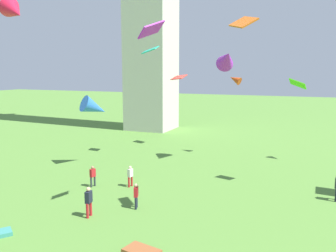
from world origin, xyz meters
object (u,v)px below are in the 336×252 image
Objects in this scene: person_1 at (136,194)px; kite_flying_5 at (14,11)px; person_2 at (89,200)px; kite_flying_0 at (150,50)px; kite_flying_2 at (179,77)px; kite_bundle_1 at (0,233)px; kite_flying_3 at (151,30)px; kite_flying_10 at (235,79)px; kite_flying_6 at (298,84)px; person_4 at (93,175)px; kite_flying_8 at (244,22)px; kite_bundle_0 at (142,252)px; kite_flying_7 at (227,59)px; kite_flying_9 at (95,108)px; person_0 at (130,175)px.

kite_flying_5 is (-10.88, 1.93, 11.93)m from person_1.
person_2 is 17.78m from kite_flying_0.
kite_bundle_1 is at bearing 108.59° from kite_flying_2.
kite_flying_10 is at bearing 21.43° from kite_flying_3.
person_4 is at bearing 40.40° from kite_flying_6.
person_2 is 10.41m from kite_flying_3.
kite_flying_8 reaches higher than kite_flying_10.
kite_flying_10 is 24.53m from kite_bundle_1.
kite_flying_10 reaches higher than kite_bundle_0.
kite_flying_8 is 12.48m from kite_bundle_0.
kite_flying_3 is 16.83m from kite_flying_10.
kite_flying_2 is 1.63× the size of kite_bundle_1.
kite_flying_3 is 12.58m from kite_flying_5.
kite_flying_6 is at bearing 45.96° from kite_bundle_1.
person_4 is 13.91m from kite_flying_0.
kite_flying_0 is at bearing 90.06° from kite_bundle_1.
person_2 is at bearing 150.69° from kite_bundle_0.
person_2 is 1.23× the size of kite_flying_10.
person_2 is (-1.96, -2.20, 0.12)m from person_1.
kite_flying_2 is 1.04× the size of kite_flying_3.
person_2 is 5.54m from person_4.
person_1 is at bearing 99.52° from kite_flying_3.
kite_flying_2 is at bearing 88.22° from kite_bundle_1.
person_4 is 16.19m from kite_flying_6.
kite_bundle_0 is 7.81m from kite_bundle_1.
kite_flying_7 is 19.76m from kite_bundle_0.
kite_flying_0 is 16.62m from kite_flying_8.
kite_bundle_1 is at bearing -3.84° from kite_flying_10.
person_2 is 0.60× the size of kite_flying_7.
kite_flying_5 is at bearing 96.83° from kite_flying_9.
kite_flying_7 is 2.59× the size of kite_bundle_1.
kite_flying_0 is 0.52× the size of kite_flying_9.
person_4 is at bearing 24.45° from person_2.
person_2 is at bearing 0.90° from kite_flying_10.
person_0 is 13.36m from kite_flying_7.
kite_bundle_1 is (-11.14, -6.25, -10.86)m from kite_flying_8.
kite_flying_5 is 2.54× the size of kite_bundle_1.
person_2 is 16.22m from kite_flying_6.
kite_bundle_0 is (7.75, -17.47, -10.34)m from kite_flying_0.
kite_flying_5 reaches higher than kite_flying_9.
person_1 is 1.02× the size of kite_flying_0.
kite_bundle_1 is (-7.44, -18.46, -9.43)m from kite_flying_7.
kite_flying_2 is at bearing 85.56° from kite_flying_0.
person_1 is at bearing 50.82° from kite_bundle_1.
kite_flying_5 reaches higher than kite_flying_0.
kite_flying_6 is 0.40× the size of kite_flying_7.
kite_flying_3 is at bearing 66.82° from kite_flying_6.
person_1 is at bearing 120.18° from kite_bundle_0.
kite_flying_6 is at bearing 161.88° from kite_flying_2.
kite_flying_9 is 17.40m from kite_bundle_0.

